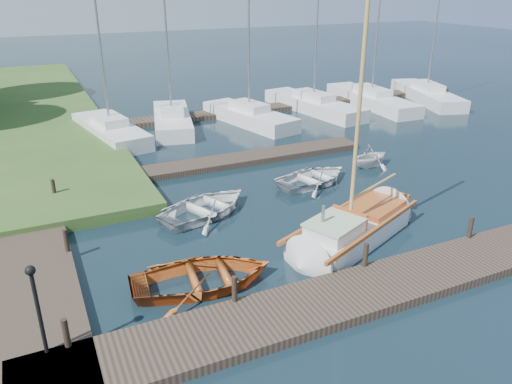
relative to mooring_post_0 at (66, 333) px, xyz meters
name	(u,v)px	position (x,y,z in m)	size (l,w,h in m)	color
ground	(256,220)	(7.50, 5.00, -0.70)	(160.00, 160.00, 0.00)	black
near_dock	(343,298)	(7.50, -1.00, -0.55)	(18.00, 2.20, 0.30)	#2D231C
left_dock	(34,235)	(-0.50, 7.00, -0.55)	(2.20, 18.00, 0.30)	#2D231C
far_dock	(238,160)	(9.50, 11.50, -0.55)	(14.00, 1.60, 0.30)	#2D231C
pontoon	(287,106)	(17.50, 21.00, -0.55)	(30.00, 1.60, 0.30)	#2D231C
mooring_post_0	(66,333)	(0.00, 0.00, 0.00)	(0.16, 0.16, 0.80)	black
mooring_post_1	(234,289)	(4.50, 0.00, 0.00)	(0.16, 0.16, 0.80)	black
mooring_post_2	(366,255)	(9.00, 0.00, 0.00)	(0.16, 0.16, 0.80)	black
mooring_post_3	(471,227)	(13.50, 0.00, 0.00)	(0.16, 0.16, 0.80)	black
mooring_post_4	(66,240)	(0.50, 5.00, 0.00)	(0.16, 0.16, 0.80)	black
mooring_post_5	(54,188)	(0.50, 10.00, 0.00)	(0.16, 0.16, 0.80)	black
lamp_post	(36,298)	(-0.50, 0.00, 1.17)	(0.24, 0.24, 2.44)	black
sailboat	(354,229)	(10.12, 2.15, -0.36)	(7.34, 4.66, 9.83)	silver
dinghy	(203,274)	(4.08, 1.50, -0.25)	(3.12, 4.37, 0.91)	#913817
tender_a	(206,204)	(5.90, 6.34, -0.27)	(2.95, 4.13, 0.86)	silver
tender_c	(314,176)	(11.55, 7.35, -0.30)	(2.73, 3.82, 0.79)	silver
tender_d	(371,154)	(15.37, 8.18, -0.08)	(2.04, 2.36, 1.25)	silver
marina_boat_0	(110,129)	(4.31, 18.65, -0.14)	(3.53, 7.95, 9.80)	silver
marina_boat_1	(172,118)	(8.34, 19.51, -0.13)	(3.93, 7.95, 10.97)	silver
marina_boat_2	(249,115)	(13.20, 18.28, -0.13)	(3.92, 8.06, 10.53)	silver
marina_boat_4	(313,103)	(18.73, 19.34, -0.13)	(3.49, 9.35, 11.69)	silver
marina_boat_5	(371,98)	(23.58, 19.03, -0.13)	(2.70, 9.62, 11.22)	silver
marina_boat_7	(427,93)	(28.58, 18.60, -0.13)	(4.79, 9.29, 11.90)	silver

